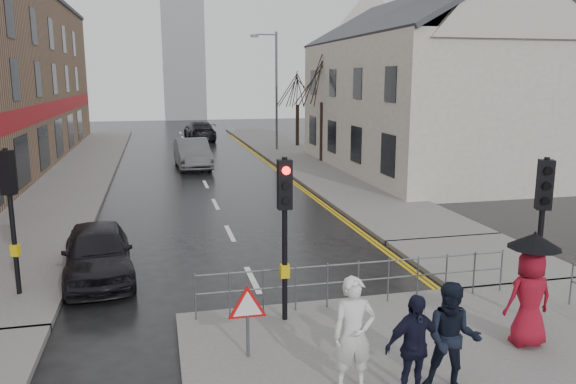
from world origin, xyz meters
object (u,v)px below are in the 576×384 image
pedestrian_a (354,335)px  car_mid (192,154)px  pedestrian_d (414,347)px  car_parked (98,252)px  pedestrian_b (452,339)px  pedestrian_with_umbrella (531,286)px

pedestrian_a → car_mid: pedestrian_a is taller
pedestrian_d → car_mid: size_ratio=0.34×
pedestrian_a → car_parked: bearing=131.3°
pedestrian_b → pedestrian_with_umbrella: size_ratio=0.84×
pedestrian_b → car_parked: bearing=159.0°
car_mid → car_parked: bearing=-104.3°
pedestrian_d → car_parked: bearing=119.5°
pedestrian_b → pedestrian_d: bearing=-151.2°
pedestrian_b → pedestrian_with_umbrella: (2.21, 1.14, 0.25)m
pedestrian_b → pedestrian_d: size_ratio=1.07×
car_parked → pedestrian_a: bearing=-62.0°
pedestrian_b → car_parked: 9.26m
car_parked → car_mid: 18.13m
pedestrian_a → pedestrian_with_umbrella: (3.70, 0.73, 0.21)m
pedestrian_with_umbrella → car_mid: pedestrian_with_umbrella is taller
pedestrian_a → car_mid: 24.47m
pedestrian_b → car_parked: (-5.97, 7.08, -0.34)m
pedestrian_with_umbrella → car_parked: pedestrian_with_umbrella is taller
pedestrian_a → pedestrian_with_umbrella: bearing=18.6°
pedestrian_b → pedestrian_d: 0.66m
pedestrian_with_umbrella → car_mid: 24.17m
pedestrian_b → car_mid: 24.97m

